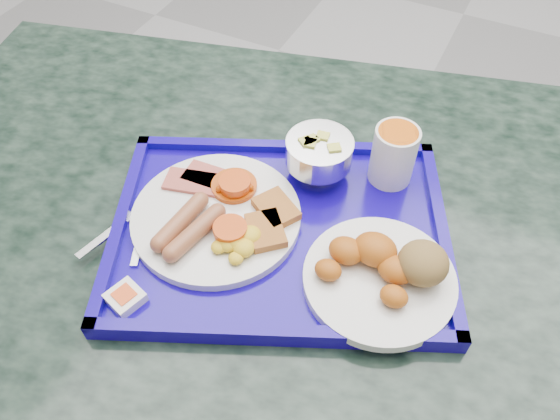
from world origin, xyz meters
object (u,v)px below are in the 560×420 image
at_px(main_plate, 220,216).
at_px(table, 300,322).
at_px(juice_cup, 394,154).
at_px(tray, 280,232).
at_px(fruit_bowl, 319,153).
at_px(bread_plate, 386,271).

bearing_deg(main_plate, table, 11.28).
xyz_separation_m(table, juice_cup, (0.06, 0.16, 0.27)).
xyz_separation_m(tray, main_plate, (-0.08, -0.02, 0.02)).
distance_m(fruit_bowl, juice_cup, 0.10).
bearing_deg(tray, bread_plate, -5.42).
height_order(fruit_bowl, juice_cup, juice_cup).
relative_size(fruit_bowl, juice_cup, 1.09).
height_order(main_plate, juice_cup, juice_cup).
distance_m(main_plate, bread_plate, 0.23).
relative_size(tray, bread_plate, 2.85).
height_order(bread_plate, fruit_bowl, fruit_bowl).
distance_m(table, main_plate, 0.26).
bearing_deg(main_plate, juice_cup, 45.72).
bearing_deg(juice_cup, main_plate, -134.28).
bearing_deg(fruit_bowl, table, -74.48).
bearing_deg(bread_plate, main_plate, -177.60).
relative_size(table, juice_cup, 17.03).
xyz_separation_m(table, tray, (-0.04, 0.00, 0.22)).
bearing_deg(fruit_bowl, juice_cup, 23.00).
relative_size(tray, fruit_bowl, 5.67).
height_order(tray, juice_cup, juice_cup).
distance_m(table, juice_cup, 0.32).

